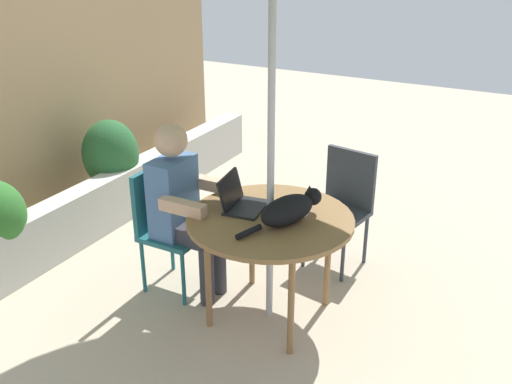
# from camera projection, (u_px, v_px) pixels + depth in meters

# --- Properties ---
(ground_plane) EXTENTS (14.00, 14.00, 0.00)m
(ground_plane) POSITION_uv_depth(u_px,v_px,m) (269.00, 314.00, 3.89)
(ground_plane) COLOR #BCAD93
(planter_wall_low) EXTENTS (5.35, 0.20, 0.45)m
(planter_wall_low) POSITION_uv_depth(u_px,v_px,m) (64.00, 225.00, 4.59)
(planter_wall_low) COLOR beige
(planter_wall_low) RESTS_ON ground
(patio_table) EXTENTS (1.04, 1.04, 0.73)m
(patio_table) POSITION_uv_depth(u_px,v_px,m) (270.00, 226.00, 3.62)
(patio_table) COLOR olive
(patio_table) RESTS_ON ground
(chair_occupied) EXTENTS (0.40, 0.40, 0.88)m
(chair_occupied) POSITION_uv_depth(u_px,v_px,m) (165.00, 219.00, 4.04)
(chair_occupied) COLOR #1E606B
(chair_occupied) RESTS_ON ground
(chair_empty) EXTENTS (0.46, 0.46, 0.88)m
(chair_empty) POSITION_uv_depth(u_px,v_px,m) (343.00, 200.00, 4.34)
(chair_empty) COLOR #33383F
(chair_empty) RESTS_ON ground
(person_seated) EXTENTS (0.48, 0.48, 1.22)m
(person_seated) POSITION_uv_depth(u_px,v_px,m) (182.00, 202.00, 3.90)
(person_seated) COLOR #4C72A5
(person_seated) RESTS_ON ground
(laptop) EXTENTS (0.33, 0.29, 0.21)m
(laptop) POSITION_uv_depth(u_px,v_px,m) (238.00, 198.00, 3.70)
(laptop) COLOR black
(laptop) RESTS_ON patio_table
(cat) EXTENTS (0.62, 0.32, 0.17)m
(cat) POSITION_uv_depth(u_px,v_px,m) (290.00, 209.00, 3.51)
(cat) COLOR black
(cat) RESTS_ON patio_table
(potted_plant_by_chair) EXTENTS (0.50, 0.50, 0.85)m
(potted_plant_by_chair) POSITION_uv_depth(u_px,v_px,m) (112.00, 163.00, 5.20)
(potted_plant_by_chair) COLOR #33383D
(potted_plant_by_chair) RESTS_ON ground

